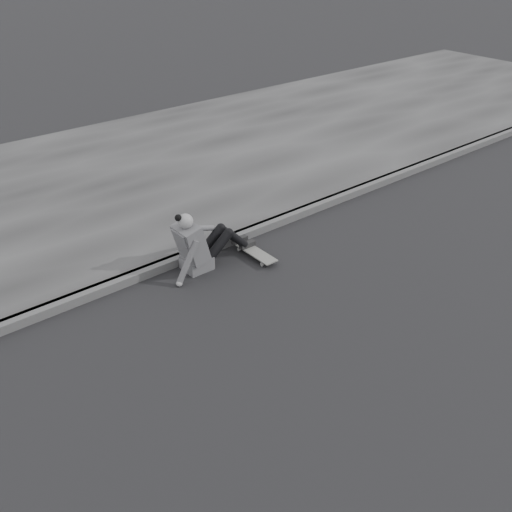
{
  "coord_description": "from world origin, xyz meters",
  "views": [
    {
      "loc": [
        -6.0,
        -3.27,
        4.11
      ],
      "look_at": [
        -2.2,
        1.41,
        0.5
      ],
      "focal_mm": 40.0,
      "sensor_mm": 36.0,
      "label": 1
    }
  ],
  "objects": [
    {
      "name": "curb",
      "position": [
        0.0,
        2.58,
        0.06
      ],
      "size": [
        24.0,
        0.16,
        0.12
      ],
      "primitive_type": "cube",
      "color": "#4D4D4D",
      "rests_on": "ground"
    },
    {
      "name": "seated_woman",
      "position": [
        -2.44,
        2.31,
        0.36
      ],
      "size": [
        1.38,
        0.46,
        0.88
      ],
      "color": "#535356",
      "rests_on": "ground"
    },
    {
      "name": "ground",
      "position": [
        0.0,
        0.0,
        0.0
      ],
      "size": [
        80.0,
        80.0,
        0.0
      ],
      "primitive_type": "plane",
      "color": "black",
      "rests_on": "ground"
    },
    {
      "name": "skateboard",
      "position": [
        -1.7,
        2.06,
        0.07
      ],
      "size": [
        0.2,
        0.78,
        0.09
      ],
      "color": "gray",
      "rests_on": "ground"
    },
    {
      "name": "sidewalk",
      "position": [
        0.0,
        5.6,
        0.06
      ],
      "size": [
        24.0,
        6.0,
        0.12
      ],
      "primitive_type": "cube",
      "color": "#363636",
      "rests_on": "ground"
    }
  ]
}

